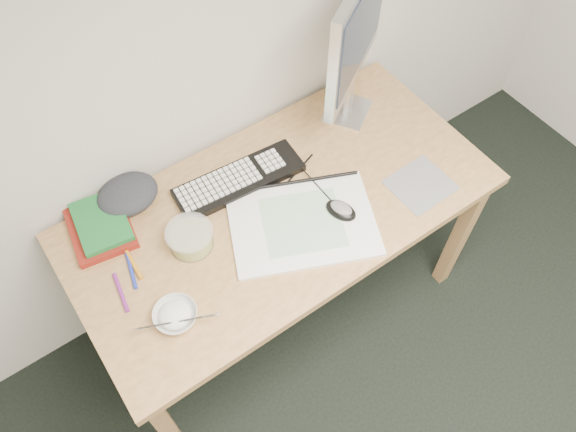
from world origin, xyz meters
name	(u,v)px	position (x,y,z in m)	size (l,w,h in m)	color
desk	(282,219)	(0.03, 1.43, 0.67)	(1.40, 0.70, 0.75)	tan
mousepad	(420,185)	(0.45, 1.23, 0.75)	(0.20, 0.18, 0.00)	slate
sketchpad	(303,223)	(0.04, 1.33, 0.76)	(0.46, 0.33, 0.01)	white
keyboard	(239,180)	(-0.04, 1.59, 0.76)	(0.44, 0.14, 0.03)	black
monitor	(357,34)	(0.46, 1.64, 1.10)	(0.42, 0.28, 0.55)	silver
mouse	(341,208)	(0.16, 1.29, 0.78)	(0.07, 0.11, 0.04)	black
rice_bowl	(176,316)	(-0.45, 1.28, 0.77)	(0.13, 0.13, 0.04)	white
chopsticks	(177,322)	(-0.45, 1.25, 0.79)	(0.02, 0.02, 0.23)	#B0B0B3
fruit_tub	(190,238)	(-0.29, 1.47, 0.79)	(0.15, 0.15, 0.07)	gold
book_red	(100,226)	(-0.49, 1.69, 0.76)	(0.18, 0.24, 0.02)	maroon
book_green	(101,222)	(-0.49, 1.68, 0.78)	(0.15, 0.21, 0.02)	#19672C
cloth_lump	(127,194)	(-0.37, 1.73, 0.79)	(0.17, 0.14, 0.07)	#212328
pencil_pink	(281,189)	(0.06, 1.48, 0.75)	(0.01, 0.01, 0.17)	#D86C91
pencil_tan	(278,199)	(0.03, 1.45, 0.75)	(0.01, 0.01, 0.19)	tan
pencil_black	(299,170)	(0.16, 1.51, 0.75)	(0.01, 0.01, 0.16)	black
marker_blue	(131,270)	(-0.48, 1.49, 0.76)	(0.01, 0.01, 0.13)	#1F2EAC
marker_orange	(132,261)	(-0.47, 1.52, 0.76)	(0.01, 0.01, 0.14)	orange
marker_purple	(121,292)	(-0.54, 1.44, 0.76)	(0.01, 0.01, 0.14)	#74217B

